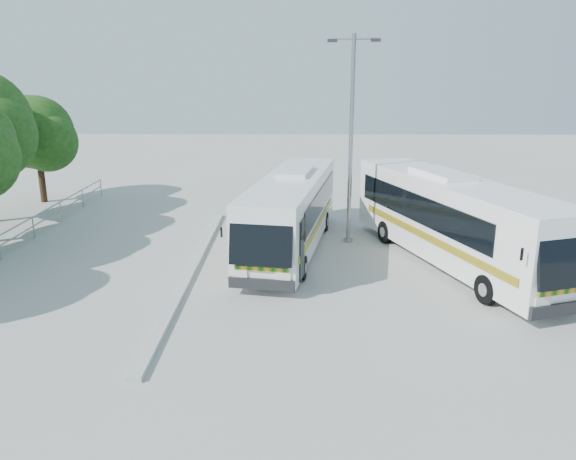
{
  "coord_description": "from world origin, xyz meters",
  "views": [
    {
      "loc": [
        1.47,
        -17.73,
        7.06
      ],
      "look_at": [
        1.29,
        1.04,
        1.8
      ],
      "focal_mm": 35.0,
      "sensor_mm": 36.0,
      "label": 1
    }
  ],
  "objects_px": {
    "lamppost": "(351,132)",
    "tree_far_e": "(38,133)",
    "coach_adjacent": "(453,219)",
    "coach_main": "(291,210)"
  },
  "relations": [
    {
      "from": "lamppost",
      "to": "tree_far_e",
      "type": "bearing_deg",
      "value": 165.72
    },
    {
      "from": "tree_far_e",
      "to": "coach_adjacent",
      "type": "xyz_separation_m",
      "value": [
        20.11,
        -10.59,
        -2.11
      ]
    },
    {
      "from": "coach_main",
      "to": "coach_adjacent",
      "type": "height_order",
      "value": "coach_adjacent"
    },
    {
      "from": "tree_far_e",
      "to": "coach_main",
      "type": "distance_m",
      "value": 16.7
    },
    {
      "from": "coach_adjacent",
      "to": "tree_far_e",
      "type": "bearing_deg",
      "value": 134.3
    },
    {
      "from": "coach_main",
      "to": "lamppost",
      "type": "distance_m",
      "value": 4.09
    },
    {
      "from": "coach_main",
      "to": "tree_far_e",
      "type": "bearing_deg",
      "value": 158.1
    },
    {
      "from": "tree_far_e",
      "to": "coach_adjacent",
      "type": "relative_size",
      "value": 0.5
    },
    {
      "from": "tree_far_e",
      "to": "coach_adjacent",
      "type": "bearing_deg",
      "value": -27.76
    },
    {
      "from": "coach_adjacent",
      "to": "coach_main",
      "type": "bearing_deg",
      "value": 145.62
    }
  ]
}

